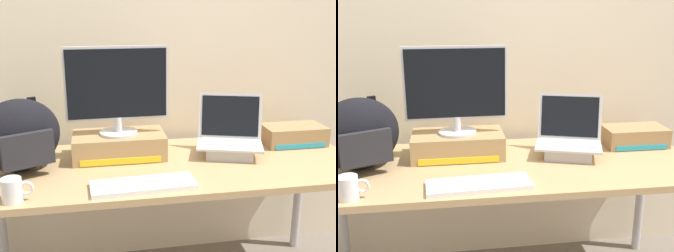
# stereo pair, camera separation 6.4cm
# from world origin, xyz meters

# --- Properties ---
(back_wall) EXTENTS (7.00, 0.10, 2.60)m
(back_wall) POSITION_xyz_m (0.00, 0.45, 1.30)
(back_wall) COLOR beige
(back_wall) RESTS_ON ground
(desk) EXTENTS (1.80, 0.71, 0.71)m
(desk) POSITION_xyz_m (0.00, 0.00, 0.64)
(desk) COLOR tan
(desk) RESTS_ON ground
(toner_box_yellow) EXTENTS (0.44, 0.25, 0.12)m
(toner_box_yellow) POSITION_xyz_m (-0.22, 0.13, 0.77)
(toner_box_yellow) COLOR #A88456
(toner_box_yellow) RESTS_ON desk
(desktop_monitor) EXTENTS (0.49, 0.18, 0.42)m
(desktop_monitor) POSITION_xyz_m (-0.22, 0.13, 1.04)
(desktop_monitor) COLOR silver
(desktop_monitor) RESTS_ON toner_box_yellow
(open_laptop) EXTENTS (0.37, 0.31, 0.29)m
(open_laptop) POSITION_xyz_m (0.32, 0.06, 0.77)
(open_laptop) COLOR #ADADB2
(open_laptop) RESTS_ON desk
(external_keyboard) EXTENTS (0.43, 0.17, 0.02)m
(external_keyboard) POSITION_xyz_m (-0.15, -0.25, 0.72)
(external_keyboard) COLOR white
(external_keyboard) RESTS_ON desk
(messenger_backpack) EXTENTS (0.41, 0.34, 0.33)m
(messenger_backpack) POSITION_xyz_m (-0.65, 0.02, 0.87)
(messenger_backpack) COLOR black
(messenger_backpack) RESTS_ON desk
(coffee_mug) EXTENTS (0.12, 0.08, 0.09)m
(coffee_mug) POSITION_xyz_m (-0.64, -0.29, 0.76)
(coffee_mug) COLOR silver
(coffee_mug) RESTS_ON desk
(plush_toy) EXTENTS (0.10, 0.10, 0.10)m
(plush_toy) POSITION_xyz_m (-0.58, 0.27, 0.76)
(plush_toy) COLOR #56B256
(plush_toy) RESTS_ON desk
(toner_box_cyan) EXTENTS (0.32, 0.18, 0.10)m
(toner_box_cyan) POSITION_xyz_m (0.70, 0.16, 0.76)
(toner_box_cyan) COLOR #9E7A51
(toner_box_cyan) RESTS_ON desk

